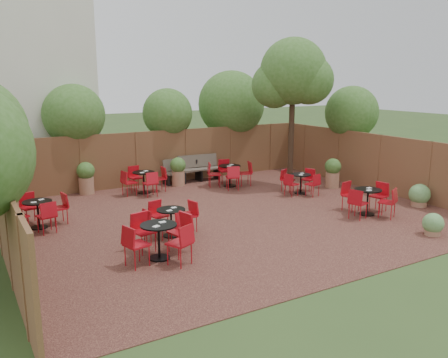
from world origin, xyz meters
TOP-DOWN VIEW (x-y plane):
  - ground at (0.00, 0.00)m, footprint 80.00×80.00m
  - courtyard_paving at (0.00, 0.00)m, footprint 12.00×10.00m
  - fence_back at (0.00, 5.00)m, footprint 12.00×0.08m
  - fence_left at (-6.00, 0.00)m, footprint 0.08×10.00m
  - fence_right at (6.00, 0.00)m, footprint 0.08×10.00m
  - neighbour_building at (-4.50, 8.00)m, footprint 5.00×4.00m
  - overhang_foliage at (-2.00, 2.66)m, footprint 15.52×10.90m
  - courtyard_tree at (3.86, 2.20)m, footprint 2.58×2.48m
  - park_bench_left at (0.61, 4.63)m, footprint 1.55×0.68m
  - park_bench_right at (1.34, 4.63)m, footprint 1.64×0.63m
  - bistro_tables at (-0.48, 0.68)m, footprint 10.03×7.42m
  - planters at (-1.19, 3.76)m, footprint 11.23×4.13m
  - low_shrubs at (4.76, -3.22)m, footprint 2.62×2.96m

SIDE VIEW (x-z plane):
  - ground at x=0.00m, z-range 0.00..0.00m
  - courtyard_paving at x=0.00m, z-range 0.00..0.02m
  - low_shrubs at x=4.76m, z-range -0.03..0.67m
  - bistro_tables at x=-0.48m, z-range 0.00..0.91m
  - park_bench_left at x=0.61m, z-range 0.03..0.96m
  - park_bench_right at x=1.34m, z-range 0.03..1.03m
  - planters at x=-1.19m, z-range 0.04..1.19m
  - fence_back at x=0.00m, z-range 0.00..2.00m
  - fence_left at x=-6.00m, z-range 0.00..2.00m
  - fence_right at x=6.00m, z-range 0.00..2.00m
  - overhang_foliage at x=-2.00m, z-range 1.33..4.11m
  - courtyard_tree at x=3.86m, z-range 1.32..6.61m
  - neighbour_building at x=-4.50m, z-range 0.00..8.00m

